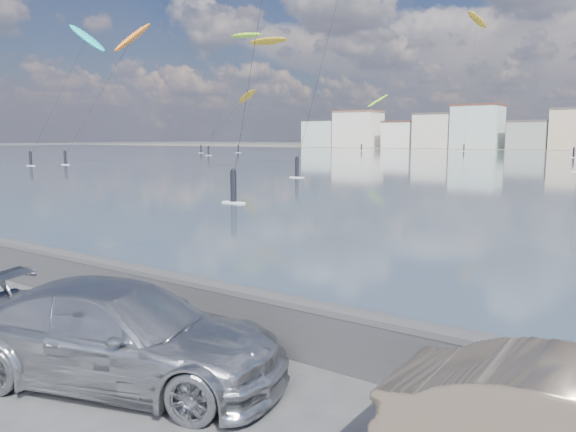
{
  "coord_description": "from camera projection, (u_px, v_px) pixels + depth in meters",
  "views": [
    {
      "loc": [
        7.34,
        -4.85,
        3.73
      ],
      "look_at": [
        1.0,
        4.0,
        2.2
      ],
      "focal_mm": 35.0,
      "sensor_mm": 36.0,
      "label": 1
    }
  ],
  "objects": [
    {
      "name": "kitesurfer_14",
      "position": [
        86.0,
        40.0,
        75.65
      ],
      "size": [
        8.15,
        8.88,
        19.75
      ],
      "color": "#19BFBF",
      "rests_on": "ground"
    },
    {
      "name": "kitesurfer_2",
      "position": [
        477.0,
        22.0,
        155.69
      ],
      "size": [
        5.2,
        12.61,
        38.81
      ],
      "color": "#BF8C19",
      "rests_on": "ground"
    },
    {
      "name": "kitesurfer_18",
      "position": [
        132.0,
        39.0,
        82.24
      ],
      "size": [
        3.88,
        15.48,
        21.56
      ],
      "color": "orange",
      "rests_on": "ground"
    },
    {
      "name": "kitesurfer_1",
      "position": [
        378.0,
        102.0,
        166.63
      ],
      "size": [
        5.97,
        18.53,
        17.06
      ],
      "color": "#8CD826",
      "rests_on": "ground"
    },
    {
      "name": "kitesurfer_0",
      "position": [
        246.0,
        97.0,
        144.97
      ],
      "size": [
        7.91,
        18.28,
        16.33
      ],
      "color": "#BF8C19",
      "rests_on": "ground"
    },
    {
      "name": "kitesurfer_16",
      "position": [
        268.0,
        42.0,
        145.58
      ],
      "size": [
        10.87,
        17.44,
        29.85
      ],
      "color": "#BF8C19",
      "rests_on": "ground"
    },
    {
      "name": "ground",
      "position": [
        85.0,
        381.0,
        8.65
      ],
      "size": [
        700.0,
        700.0,
        0.0
      ],
      "primitive_type": "plane",
      "color": "#333335",
      "rests_on": "ground"
    },
    {
      "name": "car_silver",
      "position": [
        120.0,
        334.0,
        8.53
      ],
      "size": [
        5.63,
        3.7,
        1.52
      ],
      "primitive_type": "imported",
      "rotation": [
        0.0,
        0.0,
        1.9
      ],
      "color": "#A9ABB1",
      "rests_on": "ground"
    },
    {
      "name": "kitesurfer_7",
      "position": [
        245.0,
        36.0,
        120.61
      ],
      "size": [
        11.46,
        14.16,
        26.72
      ],
      "color": "#8CD826",
      "rests_on": "ground"
    },
    {
      "name": "seawall",
      "position": [
        206.0,
        303.0,
        10.74
      ],
      "size": [
        400.0,
        0.36,
        1.08
      ],
      "color": "#28282B",
      "rests_on": "ground"
    }
  ]
}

